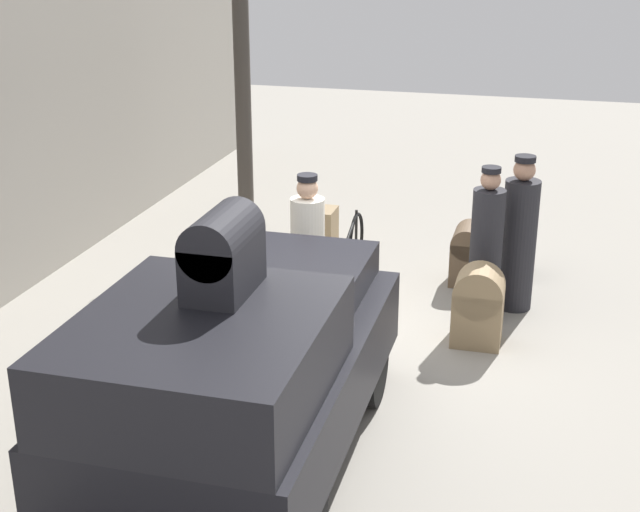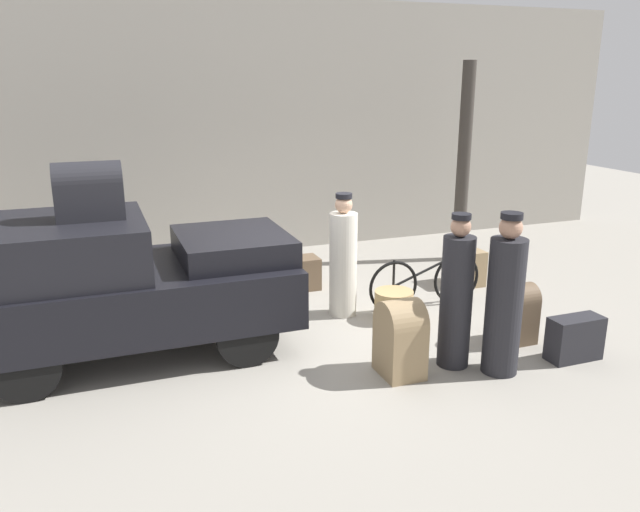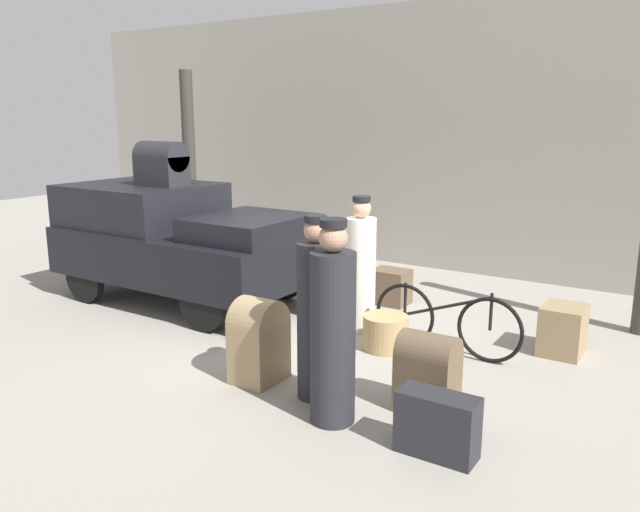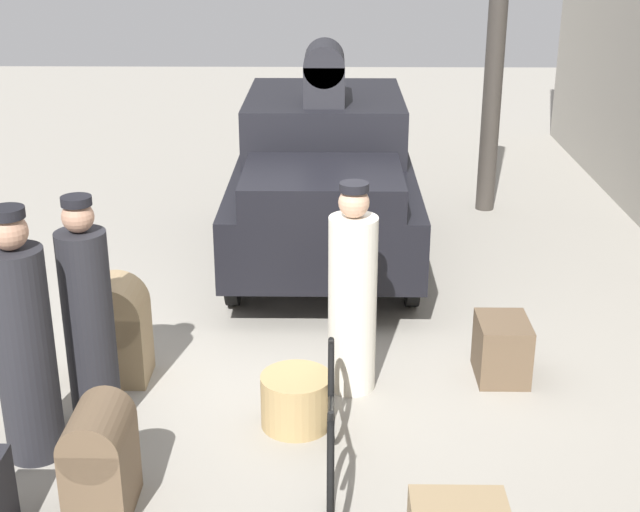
% 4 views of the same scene
% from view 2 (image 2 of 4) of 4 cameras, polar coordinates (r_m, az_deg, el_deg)
% --- Properties ---
extents(ground_plane, '(30.00, 30.00, 0.00)m').
position_cam_2_polar(ground_plane, '(8.08, -0.84, -7.00)').
color(ground_plane, gray).
extents(station_building_facade, '(16.00, 0.15, 4.50)m').
position_cam_2_polar(station_building_facade, '(11.39, -7.95, 11.33)').
color(station_building_facade, gray).
rests_on(station_building_facade, ground).
extents(canopy_pillar_right, '(0.23, 0.23, 3.43)m').
position_cam_2_polar(canopy_pillar_right, '(11.18, 12.99, 8.23)').
color(canopy_pillar_right, '#38332D').
rests_on(canopy_pillar_right, ground).
extents(truck, '(3.70, 1.87, 1.65)m').
position_cam_2_polar(truck, '(7.56, -17.91, -2.07)').
color(truck, black).
rests_on(truck, ground).
extents(bicycle, '(1.75, 0.04, 0.79)m').
position_cam_2_polar(bicycle, '(8.93, 9.62, -2.35)').
color(bicycle, black).
rests_on(bicycle, ground).
extents(wicker_basket, '(0.52, 0.52, 0.40)m').
position_cam_2_polar(wicker_basket, '(8.49, 6.75, -4.49)').
color(wicker_basket, tan).
rests_on(wicker_basket, ground).
extents(conductor_in_dark_uniform, '(0.40, 0.40, 1.81)m').
position_cam_2_polar(conductor_in_dark_uniform, '(7.05, 16.51, -4.00)').
color(conductor_in_dark_uniform, '#232328').
rests_on(conductor_in_dark_uniform, ground).
extents(porter_standing_middle, '(0.36, 0.36, 1.76)m').
position_cam_2_polar(porter_standing_middle, '(7.09, 12.35, -3.71)').
color(porter_standing_middle, '#232328').
rests_on(porter_standing_middle, ground).
extents(porter_lifting_near_truck, '(0.38, 0.38, 1.69)m').
position_cam_2_polar(porter_lifting_near_truck, '(8.43, 2.13, -0.40)').
color(porter_lifting_near_truck, silver).
rests_on(porter_lifting_near_truck, ground).
extents(trunk_barrel_dark, '(0.43, 0.52, 0.87)m').
position_cam_2_polar(trunk_barrel_dark, '(6.89, 7.35, -7.34)').
color(trunk_barrel_dark, '#937A56').
rests_on(trunk_barrel_dark, ground).
extents(suitcase_small_leather, '(0.64, 0.28, 0.52)m').
position_cam_2_polar(suitcase_small_leather, '(7.84, 22.26, -6.99)').
color(suitcase_small_leather, '#232328').
rests_on(suitcase_small_leather, ground).
extents(trunk_umber_medium, '(0.45, 0.53, 0.56)m').
position_cam_2_polar(trunk_umber_medium, '(10.09, 13.14, -0.96)').
color(trunk_umber_medium, '#937A56').
rests_on(trunk_umber_medium, ground).
extents(suitcase_black_upright, '(0.52, 0.38, 0.75)m').
position_cam_2_polar(suitcase_black_upright, '(8.02, 17.23, -4.93)').
color(suitcase_black_upright, brown).
rests_on(suitcase_black_upright, ground).
extents(trunk_large_brown, '(0.51, 0.41, 0.50)m').
position_cam_2_polar(trunk_large_brown, '(9.62, -1.69, -1.58)').
color(trunk_large_brown, brown).
rests_on(trunk_large_brown, ground).
extents(trunk_on_truck_roof, '(0.72, 0.43, 0.63)m').
position_cam_2_polar(trunk_on_truck_roof, '(7.31, -20.40, 5.64)').
color(trunk_on_truck_roof, '#232328').
rests_on(trunk_on_truck_roof, truck).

